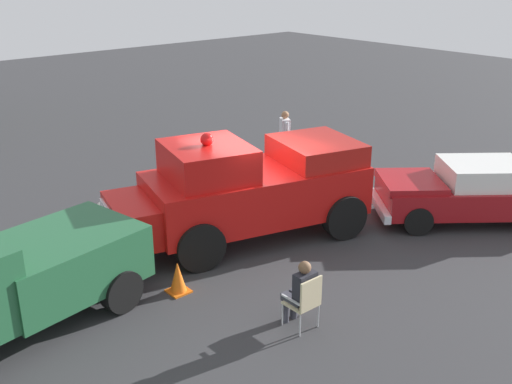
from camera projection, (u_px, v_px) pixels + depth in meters
The scene contains 8 objects.
ground_plane at pixel (254, 232), 14.25m from camera, with size 60.00×60.00×0.00m, color #333335.
vintage_fire_truck at pixel (247, 188), 13.58m from camera, with size 6.31×3.72×2.59m.
classic_hot_rod at pixel (467, 191), 14.71m from camera, with size 4.55×4.18×1.46m.
parked_pickup at pixel (8, 281), 10.10m from camera, with size 5.03×2.66×1.90m.
lawn_chair_near_truck at pixel (306, 299), 10.31m from camera, with size 0.52×0.51×1.02m.
spectator_seated at pixel (301, 291), 10.37m from camera, with size 0.40×0.54×1.29m.
spectator_standing at pixel (285, 134), 18.70m from camera, with size 0.44×0.60×1.68m.
traffic_cone at pixel (178, 278), 11.59m from camera, with size 0.40×0.40×0.64m.
Camera 1 is at (8.47, 9.81, 5.99)m, focal length 42.62 mm.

